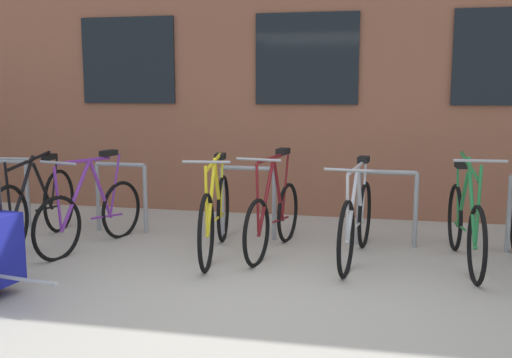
{
  "coord_description": "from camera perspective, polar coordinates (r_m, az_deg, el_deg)",
  "views": [
    {
      "loc": [
        0.93,
        -4.35,
        1.67
      ],
      "look_at": [
        -0.32,
        1.6,
        0.72
      ],
      "focal_mm": 41.52,
      "sensor_mm": 36.0,
      "label": 1
    }
  ],
  "objects": [
    {
      "name": "bicycle_maroon",
      "position": [
        6.03,
        1.69,
        -3.57
      ],
      "size": [
        0.44,
        1.6,
        1.05
      ],
      "color": "black",
      "rests_on": "ground"
    },
    {
      "name": "ground_plane",
      "position": [
        4.76,
        -0.21,
        -11.7
      ],
      "size": [
        42.0,
        42.0,
        0.0
      ],
      "primitive_type": "plane",
      "color": "#B2ADA0"
    },
    {
      "name": "bicycle_green",
      "position": [
        5.95,
        19.5,
        -4.13
      ],
      "size": [
        0.44,
        1.8,
        1.08
      ],
      "color": "black",
      "rests_on": "ground"
    },
    {
      "name": "bicycle_yellow",
      "position": [
        5.97,
        -3.93,
        -3.48
      ],
      "size": [
        0.44,
        1.81,
        1.03
      ],
      "color": "black",
      "rests_on": "ground"
    },
    {
      "name": "bicycle_silver",
      "position": [
        5.84,
        9.64,
        -3.99
      ],
      "size": [
        0.44,
        1.75,
        0.99
      ],
      "color": "black",
      "rests_on": "ground"
    },
    {
      "name": "bicycle_black",
      "position": [
        6.81,
        -20.45,
        -2.51
      ],
      "size": [
        0.44,
        1.82,
        1.01
      ],
      "color": "black",
      "rests_on": "ground"
    },
    {
      "name": "bicycle_purple",
      "position": [
        6.43,
        -15.56,
        -3.16
      ],
      "size": [
        0.54,
        1.59,
        1.02
      ],
      "color": "black",
      "rests_on": "ground"
    },
    {
      "name": "bike_rack",
      "position": [
        6.51,
        -0.78,
        -1.46
      ],
      "size": [
        6.64,
        0.05,
        0.81
      ],
      "color": "gray",
      "rests_on": "ground"
    },
    {
      "name": "storefront_building",
      "position": [
        10.63,
        6.98,
        13.74
      ],
      "size": [
        28.0,
        6.03,
        5.16
      ],
      "color": "brown",
      "rests_on": "ground"
    }
  ]
}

